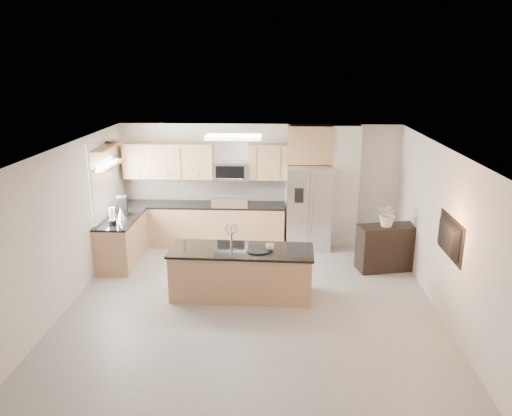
{
  "coord_description": "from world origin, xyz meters",
  "views": [
    {
      "loc": [
        0.42,
        -7.33,
        3.87
      ],
      "look_at": [
        0.02,
        1.3,
        1.32
      ],
      "focal_mm": 35.0,
      "sensor_mm": 36.0,
      "label": 1
    }
  ],
  "objects_px": {
    "credenza": "(387,248)",
    "kettle": "(121,214)",
    "television": "(445,237)",
    "bowl": "(112,141)",
    "refrigerator": "(308,207)",
    "cup": "(270,247)",
    "flower_vase": "(389,208)",
    "microwave": "(231,171)",
    "blender": "(112,217)",
    "coffee_maker": "(122,206)",
    "range": "(231,224)",
    "island": "(241,272)",
    "platter": "(258,250)"
  },
  "relations": [
    {
      "from": "blender",
      "to": "kettle",
      "type": "height_order",
      "value": "blender"
    },
    {
      "from": "range",
      "to": "flower_vase",
      "type": "distance_m",
      "value": 3.41
    },
    {
      "from": "flower_vase",
      "to": "television",
      "type": "bearing_deg",
      "value": -77.32
    },
    {
      "from": "range",
      "to": "coffee_maker",
      "type": "relative_size",
      "value": 3.08
    },
    {
      "from": "blender",
      "to": "flower_vase",
      "type": "xyz_separation_m",
      "value": [
        5.16,
        0.28,
        0.18
      ]
    },
    {
      "from": "island",
      "to": "cup",
      "type": "xyz_separation_m",
      "value": [
        0.48,
        -0.0,
        0.47
      ]
    },
    {
      "from": "blender",
      "to": "coffee_maker",
      "type": "distance_m",
      "value": 0.67
    },
    {
      "from": "blender",
      "to": "coffee_maker",
      "type": "xyz_separation_m",
      "value": [
        -0.02,
        0.67,
        0.03
      ]
    },
    {
      "from": "credenza",
      "to": "television",
      "type": "height_order",
      "value": "television"
    },
    {
      "from": "credenza",
      "to": "platter",
      "type": "distance_m",
      "value": 2.77
    },
    {
      "from": "island",
      "to": "television",
      "type": "bearing_deg",
      "value": -10.51
    },
    {
      "from": "microwave",
      "to": "platter",
      "type": "distance_m",
      "value": 2.82
    },
    {
      "from": "range",
      "to": "kettle",
      "type": "bearing_deg",
      "value": -150.58
    },
    {
      "from": "refrigerator",
      "to": "television",
      "type": "distance_m",
      "value": 3.62
    },
    {
      "from": "television",
      "to": "credenza",
      "type": "bearing_deg",
      "value": 11.84
    },
    {
      "from": "refrigerator",
      "to": "kettle",
      "type": "xyz_separation_m",
      "value": [
        -3.68,
        -1.1,
        0.14
      ]
    },
    {
      "from": "platter",
      "to": "flower_vase",
      "type": "bearing_deg",
      "value": 28.01
    },
    {
      "from": "credenza",
      "to": "flower_vase",
      "type": "relative_size",
      "value": 1.51
    },
    {
      "from": "island",
      "to": "blender",
      "type": "distance_m",
      "value": 2.73
    },
    {
      "from": "refrigerator",
      "to": "island",
      "type": "relative_size",
      "value": 0.73
    },
    {
      "from": "island",
      "to": "credenza",
      "type": "distance_m",
      "value": 2.97
    },
    {
      "from": "coffee_maker",
      "to": "cup",
      "type": "bearing_deg",
      "value": -28.27
    },
    {
      "from": "range",
      "to": "refrigerator",
      "type": "height_order",
      "value": "refrigerator"
    },
    {
      "from": "television",
      "to": "platter",
      "type": "bearing_deg",
      "value": 77.51
    },
    {
      "from": "microwave",
      "to": "coffee_maker",
      "type": "xyz_separation_m",
      "value": [
        -2.09,
        -0.96,
        -0.53
      ]
    },
    {
      "from": "refrigerator",
      "to": "kettle",
      "type": "bearing_deg",
      "value": -163.44
    },
    {
      "from": "island",
      "to": "flower_vase",
      "type": "xyz_separation_m",
      "value": [
        2.68,
        1.21,
        0.82
      ]
    },
    {
      "from": "microwave",
      "to": "television",
      "type": "height_order",
      "value": "microwave"
    },
    {
      "from": "coffee_maker",
      "to": "flower_vase",
      "type": "xyz_separation_m",
      "value": [
        5.18,
        -0.39,
        0.15
      ]
    },
    {
      "from": "kettle",
      "to": "refrigerator",
      "type": "bearing_deg",
      "value": 16.56
    },
    {
      "from": "island",
      "to": "blender",
      "type": "relative_size",
      "value": 7.2
    },
    {
      "from": "range",
      "to": "blender",
      "type": "bearing_deg",
      "value": -144.05
    },
    {
      "from": "island",
      "to": "platter",
      "type": "xyz_separation_m",
      "value": [
        0.29,
        -0.06,
        0.43
      ]
    },
    {
      "from": "blender",
      "to": "bowl",
      "type": "bearing_deg",
      "value": 102.13
    },
    {
      "from": "flower_vase",
      "to": "platter",
      "type": "bearing_deg",
      "value": -151.99
    },
    {
      "from": "cup",
      "to": "flower_vase",
      "type": "height_order",
      "value": "flower_vase"
    },
    {
      "from": "cup",
      "to": "platter",
      "type": "distance_m",
      "value": 0.2
    },
    {
      "from": "credenza",
      "to": "cup",
      "type": "height_order",
      "value": "cup"
    },
    {
      "from": "credenza",
      "to": "bowl",
      "type": "height_order",
      "value": "bowl"
    },
    {
      "from": "refrigerator",
      "to": "microwave",
      "type": "bearing_deg",
      "value": 174.14
    },
    {
      "from": "credenza",
      "to": "television",
      "type": "bearing_deg",
      "value": -90.76
    },
    {
      "from": "refrigerator",
      "to": "credenza",
      "type": "bearing_deg",
      "value": -38.54
    },
    {
      "from": "bowl",
      "to": "credenza",
      "type": "bearing_deg",
      "value": -5.42
    },
    {
      "from": "credenza",
      "to": "kettle",
      "type": "xyz_separation_m",
      "value": [
        -5.13,
        0.06,
        0.59
      ]
    },
    {
      "from": "island",
      "to": "coffee_maker",
      "type": "relative_size",
      "value": 6.6
    },
    {
      "from": "microwave",
      "to": "bowl",
      "type": "bearing_deg",
      "value": -160.09
    },
    {
      "from": "microwave",
      "to": "cup",
      "type": "height_order",
      "value": "microwave"
    },
    {
      "from": "refrigerator",
      "to": "kettle",
      "type": "height_order",
      "value": "refrigerator"
    },
    {
      "from": "refrigerator",
      "to": "cup",
      "type": "bearing_deg",
      "value": -107.81
    },
    {
      "from": "platter",
      "to": "television",
      "type": "bearing_deg",
      "value": -12.49
    }
  ]
}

